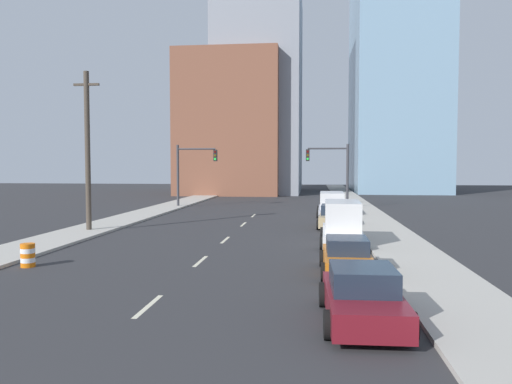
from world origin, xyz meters
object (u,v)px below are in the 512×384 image
traffic_barrel (28,255)px  box_truck_silver (332,205)px  traffic_signal_left (189,167)px  utility_pole_left_mid (88,150)px  sedan_maroon (363,297)px  box_truck_white (342,225)px  sedan_orange (347,257)px  sedan_tan (333,217)px  traffic_signal_right (335,167)px

traffic_barrel → box_truck_silver: bearing=59.0°
traffic_barrel → traffic_signal_left: bearing=90.9°
utility_pole_left_mid → box_truck_silver: bearing=36.3°
traffic_signal_left → sedan_maroon: size_ratio=1.35×
box_truck_white → utility_pole_left_mid: bearing=168.7°
utility_pole_left_mid → sedan_maroon: bearing=-47.0°
traffic_barrel → box_truck_silver: box_truck_silver is taller
traffic_signal_left → sedan_maroon: traffic_signal_left is taller
utility_pole_left_mid → box_truck_silver: utility_pole_left_mid is taller
traffic_barrel → sedan_orange: (12.69, 0.13, 0.16)m
utility_pole_left_mid → box_truck_white: utility_pole_left_mid is taller
sedan_orange → box_truck_silver: size_ratio=0.70×
traffic_signal_left → sedan_orange: 31.40m
sedan_tan → sedan_maroon: bearing=-86.8°
box_truck_white → traffic_barrel: bearing=-150.3°
sedan_maroon → box_truck_white: (0.21, 12.64, 0.39)m
traffic_signal_right → traffic_barrel: size_ratio=6.36×
utility_pole_left_mid → sedan_maroon: (14.94, -16.04, -4.33)m
traffic_signal_right → box_truck_white: traffic_signal_right is taller
traffic_signal_right → box_truck_white: bearing=-91.6°
traffic_signal_right → utility_pole_left_mid: size_ratio=0.62×
utility_pole_left_mid → sedan_orange: 18.62m
traffic_signal_left → traffic_barrel: bearing=-89.1°
utility_pole_left_mid → sedan_tan: size_ratio=2.04×
traffic_signal_left → sedan_maroon: 36.73m
utility_pole_left_mid → sedan_orange: (14.93, -10.22, -4.37)m
sedan_maroon → sedan_tan: bearing=88.5°
traffic_signal_left → box_truck_silver: (13.41, -6.93, -2.98)m
utility_pole_left_mid → box_truck_silver: size_ratio=1.61×
sedan_tan → utility_pole_left_mid: bearing=-162.0°
box_truck_white → sedan_tan: (-0.17, 7.32, -0.38)m
traffic_barrel → sedan_orange: size_ratio=0.23×
traffic_signal_left → sedan_orange: (13.15, -28.32, -3.26)m
traffic_signal_right → box_truck_silver: 7.56m
traffic_barrel → sedan_tan: bearing=48.3°
traffic_signal_right → sedan_tan: size_ratio=1.26×
traffic_barrel → sedan_tan: size_ratio=0.20×
traffic_signal_right → sedan_maroon: bearing=-91.4°
sedan_orange → box_truck_silver: box_truck_silver is taller
sedan_orange → box_truck_white: 6.84m
traffic_barrel → box_truck_white: 14.68m
sedan_maroon → box_truck_silver: (0.25, 27.21, 0.25)m
sedan_maroon → sedan_orange: 5.82m
traffic_signal_left → sedan_tan: bearing=-47.0°
sedan_maroon → sedan_tan: 19.97m
traffic_signal_left → box_truck_silver: 15.39m
traffic_signal_right → sedan_maroon: 34.30m
box_truck_white → sedan_tan: 7.33m
utility_pole_left_mid → traffic_barrel: size_ratio=10.28×
traffic_signal_right → sedan_tan: traffic_signal_right is taller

